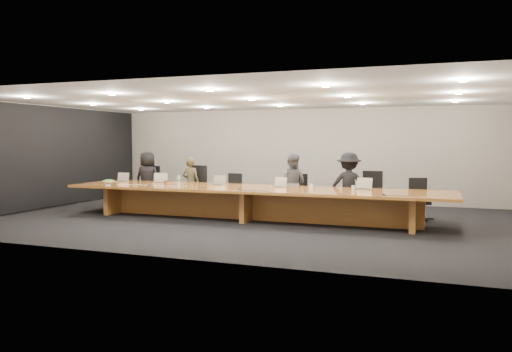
% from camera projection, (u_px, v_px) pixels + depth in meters
% --- Properties ---
extents(ground, '(12.00, 12.00, 0.00)m').
position_uv_depth(ground, '(252.00, 220.00, 11.60)').
color(ground, black).
rests_on(ground, ground).
extents(back_wall, '(12.00, 0.02, 2.80)m').
position_uv_depth(back_wall, '(298.00, 155.00, 15.24)').
color(back_wall, '#BBB7AB').
rests_on(back_wall, ground).
extents(left_wall_panel, '(0.08, 7.84, 2.74)m').
position_uv_depth(left_wall_panel, '(48.00, 158.00, 13.55)').
color(left_wall_panel, black).
rests_on(left_wall_panel, ground).
extents(conference_table, '(9.00, 1.80, 0.75)m').
position_uv_depth(conference_table, '(252.00, 197.00, 11.56)').
color(conference_table, '#975921').
rests_on(conference_table, ground).
extents(chair_far_left, '(0.63, 0.63, 1.15)m').
position_uv_depth(chair_far_left, '(148.00, 186.00, 13.94)').
color(chair_far_left, black).
rests_on(chair_far_left, ground).
extents(chair_left, '(0.69, 0.69, 1.19)m').
position_uv_depth(chair_left, '(194.00, 187.00, 13.45)').
color(chair_left, black).
rests_on(chair_left, ground).
extents(chair_mid_left, '(0.61, 0.61, 0.99)m').
position_uv_depth(chair_mid_left, '(231.00, 192.00, 13.11)').
color(chair_mid_left, black).
rests_on(chair_mid_left, ground).
extents(chair_mid_right, '(0.54, 0.54, 1.02)m').
position_uv_depth(chair_mid_right, '(297.00, 193.00, 12.57)').
color(chair_mid_right, black).
rests_on(chair_mid_right, ground).
extents(chair_right, '(0.63, 0.63, 1.13)m').
position_uv_depth(chair_right, '(370.00, 194.00, 11.90)').
color(chair_right, black).
rests_on(chair_right, ground).
extents(chair_far_right, '(0.63, 0.63, 0.99)m').
position_uv_depth(chair_far_right, '(420.00, 199.00, 11.49)').
color(chair_far_right, black).
rests_on(chair_far_right, ground).
extents(person_a, '(0.77, 0.51, 1.54)m').
position_uv_depth(person_a, '(148.00, 179.00, 13.82)').
color(person_a, black).
rests_on(person_a, ground).
extents(person_b, '(0.52, 0.35, 1.39)m').
position_uv_depth(person_b, '(191.00, 183.00, 13.49)').
color(person_b, '#3D3621').
rests_on(person_b, ground).
extents(person_c, '(0.79, 0.64, 1.51)m').
position_uv_depth(person_c, '(292.00, 184.00, 12.51)').
color(person_c, '#4C4C4E').
rests_on(person_c, ground).
extents(person_d, '(1.06, 0.67, 1.55)m').
position_uv_depth(person_d, '(349.00, 185.00, 11.90)').
color(person_d, black).
rests_on(person_d, ground).
extents(laptop_a, '(0.35, 0.28, 0.25)m').
position_uv_depth(laptop_a, '(121.00, 177.00, 13.20)').
color(laptop_a, tan).
rests_on(laptop_a, conference_table).
extents(laptop_b, '(0.41, 0.35, 0.28)m').
position_uv_depth(laptop_b, '(160.00, 178.00, 12.70)').
color(laptop_b, '#B7AD8C').
rests_on(laptop_b, conference_table).
extents(laptop_c, '(0.32, 0.24, 0.25)m').
position_uv_depth(laptop_c, '(218.00, 180.00, 12.14)').
color(laptop_c, tan).
rests_on(laptop_c, conference_table).
extents(laptop_d, '(0.35, 0.28, 0.24)m').
position_uv_depth(laptop_d, '(279.00, 182.00, 11.61)').
color(laptop_d, '#BEB191').
rests_on(laptop_d, conference_table).
extents(laptop_e, '(0.38, 0.30, 0.27)m').
position_uv_depth(laptop_e, '(363.00, 184.00, 11.02)').
color(laptop_e, tan).
rests_on(laptop_e, conference_table).
extents(water_bottle, '(0.09, 0.09, 0.23)m').
position_uv_depth(water_bottle, '(179.00, 180.00, 12.18)').
color(water_bottle, '#A9B9B5').
rests_on(water_bottle, conference_table).
extents(amber_mug, '(0.11, 0.11, 0.11)m').
position_uv_depth(amber_mug, '(166.00, 183.00, 12.33)').
color(amber_mug, brown).
rests_on(amber_mug, conference_table).
extents(paper_cup_near, '(0.09, 0.09, 0.10)m').
position_uv_depth(paper_cup_near, '(311.00, 186.00, 11.42)').
color(paper_cup_near, white).
rests_on(paper_cup_near, conference_table).
extents(paper_cup_far, '(0.11, 0.11, 0.10)m').
position_uv_depth(paper_cup_far, '(353.00, 188.00, 10.96)').
color(paper_cup_far, silver).
rests_on(paper_cup_far, conference_table).
extents(notepad, '(0.27, 0.23, 0.01)m').
position_uv_depth(notepad, '(108.00, 181.00, 13.43)').
color(notepad, silver).
rests_on(notepad, conference_table).
extents(lime_gadget, '(0.19, 0.12, 0.03)m').
position_uv_depth(lime_gadget, '(109.00, 180.00, 13.43)').
color(lime_gadget, '#50C835').
rests_on(lime_gadget, notepad).
extents(av_box, '(0.22, 0.20, 0.03)m').
position_uv_depth(av_box, '(106.00, 185.00, 12.13)').
color(av_box, '#A9A9AE').
rests_on(av_box, conference_table).
extents(mic_left, '(0.18, 0.18, 0.03)m').
position_uv_depth(mic_left, '(149.00, 185.00, 11.94)').
color(mic_left, black).
rests_on(mic_left, conference_table).
extents(mic_center, '(0.14, 0.14, 0.03)m').
position_uv_depth(mic_center, '(239.00, 189.00, 10.98)').
color(mic_center, black).
rests_on(mic_center, conference_table).
extents(mic_right, '(0.11, 0.11, 0.03)m').
position_uv_depth(mic_right, '(384.00, 194.00, 9.94)').
color(mic_right, black).
rests_on(mic_right, conference_table).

